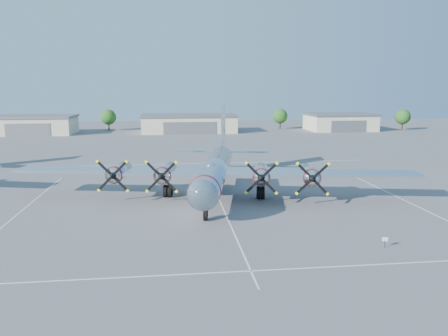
{
  "coord_description": "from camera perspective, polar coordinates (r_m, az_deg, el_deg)",
  "views": [
    {
      "loc": [
        -5.64,
        -51.66,
        13.21
      ],
      "look_at": [
        1.03,
        2.61,
        3.2
      ],
      "focal_mm": 35.0,
      "sensor_mm": 36.0,
      "label": 1
    }
  ],
  "objects": [
    {
      "name": "hangar_east",
      "position": [
        144.37,
        14.91,
        5.86
      ],
      "size": [
        20.6,
        14.6,
        5.4
      ],
      "color": "#B8AB92",
      "rests_on": "ground"
    },
    {
      "name": "tree_west",
      "position": [
        143.26,
        -14.85,
        6.44
      ],
      "size": [
        4.8,
        4.8,
        6.64
      ],
      "color": "#382619",
      "rests_on": "ground"
    },
    {
      "name": "tree_far_east",
      "position": [
        151.12,
        22.31,
        6.2
      ],
      "size": [
        4.8,
        4.8,
        6.64
      ],
      "color": "#382619",
      "rests_on": "ground"
    },
    {
      "name": "parking_lines",
      "position": [
        51.93,
        -0.54,
        -4.36
      ],
      "size": [
        60.0,
        50.08,
        0.01
      ],
      "color": "silver",
      "rests_on": "ground"
    },
    {
      "name": "ground",
      "position": [
        53.62,
        -0.75,
        -3.89
      ],
      "size": [
        260.0,
        260.0,
        0.0
      ],
      "primitive_type": "plane",
      "color": "#59595C",
      "rests_on": "ground"
    },
    {
      "name": "info_placard",
      "position": [
        39.47,
        20.28,
        -8.86
      ],
      "size": [
        0.48,
        0.11,
        0.92
      ],
      "rotation": [
        0.0,
        0.0,
        -0.16
      ],
      "color": "black",
      "rests_on": "ground"
    },
    {
      "name": "tree_east",
      "position": [
        144.41,
        7.35,
        6.72
      ],
      "size": [
        4.8,
        4.8,
        6.64
      ],
      "color": "#382619",
      "rests_on": "ground"
    },
    {
      "name": "hangar_center",
      "position": [
        134.15,
        -4.6,
        5.86
      ],
      "size": [
        28.6,
        14.6,
        5.4
      ],
      "color": "#B8AB92",
      "rests_on": "ground"
    },
    {
      "name": "hangar_west",
      "position": [
        139.69,
        -23.45,
        5.22
      ],
      "size": [
        22.6,
        14.6,
        5.4
      ],
      "color": "#B8AB92",
      "rests_on": "ground"
    },
    {
      "name": "main_bomber_b29",
      "position": [
        55.52,
        -1.12,
        -3.39
      ],
      "size": [
        53.69,
        41.62,
        10.68
      ],
      "primitive_type": null,
      "rotation": [
        0.0,
        0.0,
        -0.19
      ],
      "color": "silver",
      "rests_on": "ground"
    }
  ]
}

